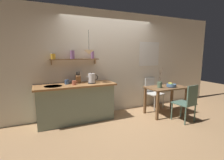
# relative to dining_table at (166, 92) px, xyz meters

# --- Properties ---
(ground_plane) EXTENTS (14.00, 14.00, 0.00)m
(ground_plane) POSITION_rel_dining_table_xyz_m (-1.27, 0.18, -0.61)
(ground_plane) COLOR #A87F56
(back_wall) EXTENTS (6.80, 0.11, 2.70)m
(back_wall) POSITION_rel_dining_table_xyz_m (-1.06, 0.83, 0.74)
(back_wall) COLOR silver
(back_wall) RESTS_ON ground_plane
(kitchen_counter) EXTENTS (1.83, 0.63, 0.90)m
(kitchen_counter) POSITION_rel_dining_table_xyz_m (-2.27, 0.50, -0.15)
(kitchen_counter) COLOR gray
(kitchen_counter) RESTS_ON ground_plane
(wall_shelf) EXTENTS (1.15, 0.20, 0.34)m
(wall_shelf) POSITION_rel_dining_table_xyz_m (-2.26, 0.67, 0.91)
(wall_shelf) COLOR brown
(dining_table) EXTENTS (1.04, 0.61, 0.74)m
(dining_table) POSITION_rel_dining_table_xyz_m (0.00, 0.00, 0.00)
(dining_table) COLOR brown
(dining_table) RESTS_ON ground_plane
(dining_chair_near) EXTENTS (0.46, 0.48, 0.90)m
(dining_chair_near) POSITION_rel_dining_table_xyz_m (0.09, -0.62, -0.11)
(dining_chair_near) COLOR #4C6B5B
(dining_chair_near) RESTS_ON ground_plane
(dining_chair_far) EXTENTS (0.48, 0.49, 0.88)m
(dining_chair_far) POSITION_rel_dining_table_xyz_m (0.04, 0.60, -0.12)
(dining_chair_far) COLOR silver
(dining_chair_far) RESTS_ON ground_plane
(fruit_bowl) EXTENTS (0.25, 0.25, 0.13)m
(fruit_bowl) POSITION_rel_dining_table_xyz_m (0.10, -0.08, 0.18)
(fruit_bowl) COLOR #51759E
(fruit_bowl) RESTS_ON dining_table
(twig_vase) EXTENTS (0.12, 0.12, 0.50)m
(twig_vase) POSITION_rel_dining_table_xyz_m (-0.23, -0.02, 0.21)
(twig_vase) COLOR #567056
(twig_vase) RESTS_ON dining_table
(electric_kettle) EXTENTS (0.27, 0.18, 0.26)m
(electric_kettle) POSITION_rel_dining_table_xyz_m (-1.89, 0.44, 0.41)
(electric_kettle) COLOR black
(electric_kettle) RESTS_ON kitchen_counter
(knife_block) EXTENTS (0.11, 0.17, 0.28)m
(knife_block) POSITION_rel_dining_table_xyz_m (-2.19, 0.59, 0.40)
(knife_block) COLOR brown
(knife_block) RESTS_ON kitchen_counter
(coffee_mug_by_sink) EXTENTS (0.13, 0.09, 0.11)m
(coffee_mug_by_sink) POSITION_rel_dining_table_xyz_m (-2.46, 0.55, 0.35)
(coffee_mug_by_sink) COLOR #3D5B89
(coffee_mug_by_sink) RESTS_ON kitchen_counter
(coffee_mug_spare) EXTENTS (0.13, 0.09, 0.10)m
(coffee_mug_spare) POSITION_rel_dining_table_xyz_m (-2.32, 0.40, 0.34)
(coffee_mug_spare) COLOR #C6664C
(coffee_mug_spare) RESTS_ON kitchen_counter
(pendant_lamp) EXTENTS (0.24, 0.24, 0.55)m
(pendant_lamp) POSITION_rel_dining_table_xyz_m (-1.94, 0.46, 1.03)
(pendant_lamp) COLOR black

